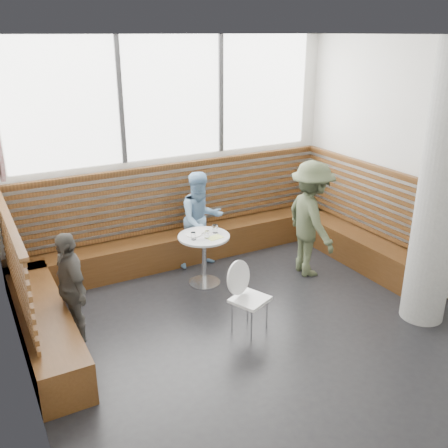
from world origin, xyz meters
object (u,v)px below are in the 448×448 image
concrete_column (441,190)px  child_back (201,220)px  adult_man (311,219)px  child_left (71,287)px  cafe_table (204,249)px  cafe_chair (247,291)px

concrete_column → child_back: 3.20m
adult_man → child_left: (-3.30, -0.07, -0.17)m
adult_man → child_left: size_ratio=1.27×
adult_man → child_back: size_ratio=1.15×
cafe_table → child_back: bearing=67.3°
concrete_column → child_back: size_ratio=2.27×
adult_man → child_back: (-1.22, 0.96, -0.11)m
cafe_table → child_back: (0.23, 0.55, 0.20)m
concrete_column → cafe_table: (-1.93, 2.02, -1.09)m
cafe_table → cafe_chair: cafe_chair is taller
adult_man → concrete_column: bearing=-154.0°
cafe_chair → child_left: 1.94m
child_back → child_left: (-2.08, -1.03, -0.07)m
adult_man → cafe_table: bearing=83.6°
child_back → cafe_table: bearing=-113.2°
child_back → adult_man: bearing=-38.7°
concrete_column → child_left: size_ratio=2.50×
cafe_chair → child_left: bearing=134.2°
adult_man → child_left: bearing=100.5°
concrete_column → child_back: (-1.70, 2.57, -0.89)m
cafe_chair → child_back: 1.81m
cafe_table → child_back: 0.63m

